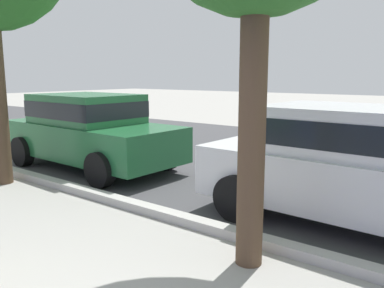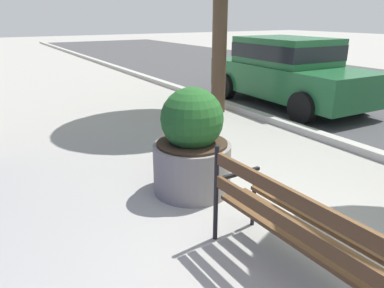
# 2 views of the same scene
# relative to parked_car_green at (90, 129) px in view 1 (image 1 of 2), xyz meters

# --- Properties ---
(street_surface) EXTENTS (60.00, 9.00, 0.01)m
(street_surface) POSITION_rel_parked_car_green_xyz_m (4.70, 3.27, -0.84)
(street_surface) COLOR #424244
(street_surface) RESTS_ON ground
(curb_stone) EXTENTS (60.00, 0.20, 0.12)m
(curb_stone) POSITION_rel_parked_car_green_xyz_m (4.70, -1.33, -0.78)
(curb_stone) COLOR #B2AFA8
(curb_stone) RESTS_ON ground
(parked_car_green) EXTENTS (4.15, 2.02, 1.56)m
(parked_car_green) POSITION_rel_parked_car_green_xyz_m (0.00, 0.00, 0.00)
(parked_car_green) COLOR #236638
(parked_car_green) RESTS_ON ground
(parked_car_white) EXTENTS (4.15, 2.02, 1.56)m
(parked_car_white) POSITION_rel_parked_car_green_xyz_m (5.39, 0.00, 0.00)
(parked_car_white) COLOR silver
(parked_car_white) RESTS_ON ground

